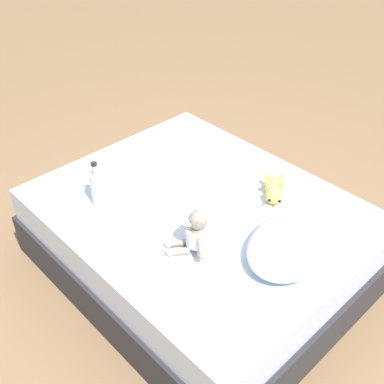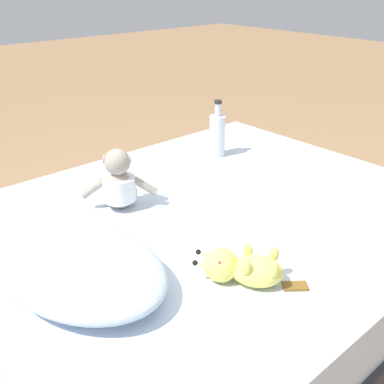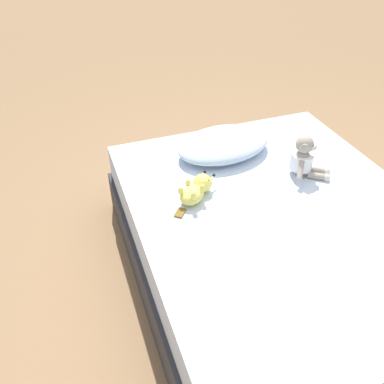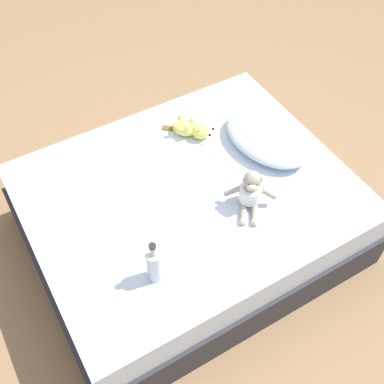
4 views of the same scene
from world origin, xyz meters
name	(u,v)px [view 4 (image 4 of 4)]	position (x,y,z in m)	size (l,w,h in m)	color
ground_plane	(189,238)	(0.00, 0.00, 0.00)	(16.00, 16.00, 0.00)	#93704C
bed	(189,215)	(0.00, 0.00, 0.24)	(1.47, 1.81, 0.49)	#2D2D33
pillow	(267,137)	(-0.07, 0.58, 0.54)	(0.63, 0.48, 0.12)	silver
plush_monkey	(251,193)	(0.26, 0.23, 0.58)	(0.25, 0.25, 0.24)	#9E9384
plush_yellow_creature	(191,129)	(-0.37, 0.23, 0.53)	(0.29, 0.25, 0.10)	#EAE066
glass_bottle	(154,265)	(0.39, -0.41, 0.59)	(0.08, 0.08, 0.27)	silver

